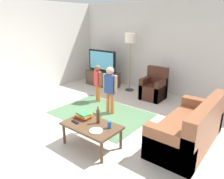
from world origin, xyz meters
The scene contains 17 objects.
ground centered at (0.00, 0.00, 0.00)m, with size 7.80×7.80×0.00m, color beige.
wall_back centered at (0.00, 3.00, 1.35)m, with size 6.00×0.12×2.70m, color silver.
wall_left centered at (-3.00, 0.00, 1.35)m, with size 0.12×6.00×2.70m, color silver.
area_rug centered at (-0.28, 0.52, 0.00)m, with size 2.20×1.60×0.01m, color #4C724C.
tv_stand centered at (-1.77, 2.30, 0.24)m, with size 1.20×0.44×0.50m.
tv centered at (-1.77, 2.28, 0.85)m, with size 1.10×0.28×0.71m.
couch centered at (1.85, 0.55, 0.29)m, with size 0.80×1.80×0.86m.
armchair centered at (0.21, 2.26, 0.30)m, with size 0.60×0.60×0.90m.
floor_lamp centered at (-0.76, 2.45, 1.54)m, with size 0.36×0.36×1.78m.
child_near_tv centered at (-0.89, 1.10, 0.61)m, with size 0.32×0.19×1.02m.
child_center centered at (-0.13, 0.70, 0.68)m, with size 0.38×0.18×1.14m.
coffee_table centered at (0.50, -0.59, 0.37)m, with size 1.00×0.60×0.42m.
book_stack centered at (0.20, -0.49, 0.47)m, with size 0.30×0.23×0.11m.
bottle centered at (0.55, -0.47, 0.55)m, with size 0.06×0.06×0.31m.
tv_remote centered at (0.22, -0.71, 0.43)m, with size 0.17×0.05×0.02m, color black.
soda_can centered at (0.82, -0.49, 0.48)m, with size 0.07×0.07×0.12m, color #2659B2.
plate centered at (0.72, -0.71, 0.43)m, with size 0.22×0.22×0.02m.
Camera 1 is at (2.81, -2.91, 2.13)m, focal length 33.67 mm.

